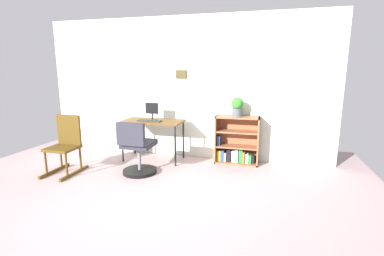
# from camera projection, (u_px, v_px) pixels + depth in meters

# --- Properties ---
(ground_plane) EXTENTS (6.24, 6.24, 0.00)m
(ground_plane) POSITION_uv_depth(u_px,v_px,m) (131.00, 207.00, 3.24)
(ground_plane) COLOR #A88D90
(wall_back) EXTENTS (5.20, 0.12, 2.47)m
(wall_back) POSITION_uv_depth(u_px,v_px,m) (183.00, 88.00, 5.02)
(wall_back) COLOR silver
(wall_back) RESTS_ON ground_plane
(desk) EXTENTS (1.04, 0.54, 0.71)m
(desk) POSITION_uv_depth(u_px,v_px,m) (153.00, 124.00, 4.84)
(desk) COLOR brown
(desk) RESTS_ON ground_plane
(monitor) EXTENTS (0.23, 0.15, 0.30)m
(monitor) POSITION_uv_depth(u_px,v_px,m) (152.00, 111.00, 4.84)
(monitor) COLOR #262628
(monitor) RESTS_ON desk
(keyboard) EXTENTS (0.41, 0.13, 0.02)m
(keyboard) POSITION_uv_depth(u_px,v_px,m) (149.00, 121.00, 4.75)
(keyboard) COLOR #262823
(keyboard) RESTS_ON desk
(office_chair) EXTENTS (0.52, 0.55, 0.83)m
(office_chair) POSITION_uv_depth(u_px,v_px,m) (137.00, 152.00, 4.21)
(office_chair) COLOR black
(office_chair) RESTS_ON ground_plane
(rocking_chair) EXTENTS (0.42, 0.64, 0.88)m
(rocking_chair) POSITION_uv_depth(u_px,v_px,m) (66.00, 144.00, 4.29)
(rocking_chair) COLOR #4C3610
(rocking_chair) RESTS_ON ground_plane
(bookshelf_low) EXTENTS (0.72, 0.30, 0.80)m
(bookshelf_low) POSITION_uv_depth(u_px,v_px,m) (236.00, 143.00, 4.76)
(bookshelf_low) COLOR #925636
(bookshelf_low) RESTS_ON ground_plane
(potted_plant_on_shelf) EXTENTS (0.20, 0.20, 0.32)m
(potted_plant_on_shelf) POSITION_uv_depth(u_px,v_px,m) (237.00, 106.00, 4.59)
(potted_plant_on_shelf) COLOR #474C51
(potted_plant_on_shelf) RESTS_ON bookshelf_low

